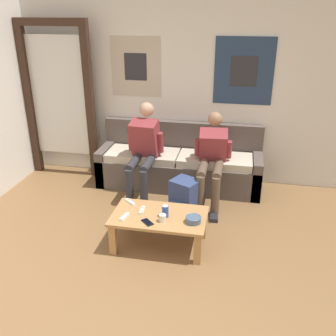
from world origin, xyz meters
The scene contains 15 objects.
ground_plane centered at (0.00, 0.00, 0.00)m, with size 18.00×18.00×0.00m, color brown.
wall_back centered at (0.00, 2.86, 1.28)m, with size 10.00×0.07×2.55m.
door_frame centered at (-1.56, 2.64, 1.20)m, with size 1.00×0.10×2.15m.
couch centered at (0.16, 2.54, 0.29)m, with size 2.18×0.65×0.84m.
coffee_table centered at (0.20, 1.08, 0.29)m, with size 0.95×0.56×0.36m.
person_seated_adult centered at (-0.25, 2.19, 0.63)m, with size 0.47×0.86×1.17m.
person_seated_teen centered at (0.62, 2.18, 0.59)m, with size 0.47×0.92×1.08m.
backpack centered at (0.35, 1.76, 0.21)m, with size 0.38×0.38×0.44m.
ceramic_bowl centered at (0.55, 1.01, 0.39)m, with size 0.15×0.15×0.06m.
pillar_candle centered at (0.25, 0.97, 0.40)m, with size 0.07×0.07×0.09m.
drink_can_blue centered at (0.26, 1.06, 0.42)m, with size 0.07×0.07×0.12m.
game_controller_near_left centered at (-0.13, 0.96, 0.37)m, with size 0.06×0.15×0.03m.
game_controller_near_right centered at (-0.16, 1.26, 0.37)m, with size 0.13×0.12×0.03m.
game_controller_far_center centered at (0.01, 1.12, 0.37)m, with size 0.04×0.14×0.03m.
cell_phone centered at (0.11, 0.92, 0.36)m, with size 0.14×0.14×0.01m.
Camera 1 is at (0.91, -2.10, 2.30)m, focal length 40.00 mm.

